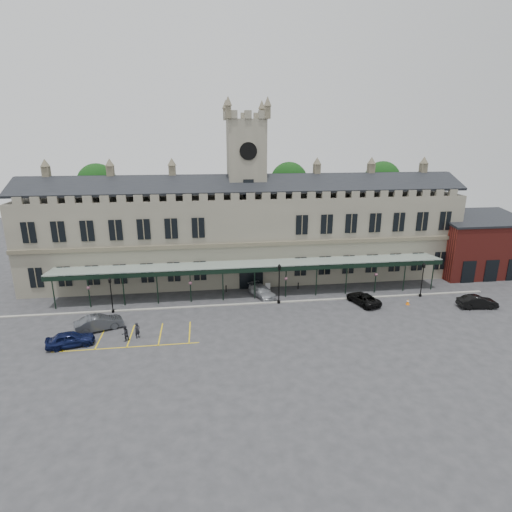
{
  "coord_description": "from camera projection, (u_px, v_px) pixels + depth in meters",
  "views": [
    {
      "loc": [
        -6.18,
        -39.57,
        19.5
      ],
      "look_at": [
        0.0,
        6.0,
        6.0
      ],
      "focal_mm": 28.0,
      "sensor_mm": 36.0,
      "label": 1
    }
  ],
  "objects": [
    {
      "name": "lamp_post_left",
      "position": [
        111.0,
        292.0,
        45.98
      ],
      "size": [
        0.41,
        0.41,
        4.36
      ],
      "color": "black",
      "rests_on": "ground"
    },
    {
      "name": "canopy",
      "position": [
        254.0,
        280.0,
        50.33
      ],
      "size": [
        50.0,
        4.1,
        4.3
      ],
      "color": "#8C9E93",
      "rests_on": "ground"
    },
    {
      "name": "bollard_left",
      "position": [
        226.0,
        289.0,
        52.84
      ],
      "size": [
        0.16,
        0.16,
        0.91
      ],
      "primitive_type": "cylinder",
      "color": "black",
      "rests_on": "ground"
    },
    {
      "name": "car_taxi",
      "position": [
        262.0,
        291.0,
        51.27
      ],
      "size": [
        3.57,
        5.14,
        1.38
      ],
      "primitive_type": "imported",
      "rotation": [
        0.0,
        0.0,
        0.38
      ],
      "color": "#AAACB2",
      "rests_on": "ground"
    },
    {
      "name": "sign_board",
      "position": [
        268.0,
        287.0,
        53.1
      ],
      "size": [
        0.67,
        0.15,
        1.14
      ],
      "rotation": [
        0.0,
        0.0,
        -0.15
      ],
      "color": "black",
      "rests_on": "ground"
    },
    {
      "name": "tree_behind_right",
      "position": [
        382.0,
        180.0,
        67.17
      ],
      "size": [
        6.0,
        6.0,
        16.0
      ],
      "color": "#332314",
      "rests_on": "ground"
    },
    {
      "name": "person_b",
      "position": [
        125.0,
        333.0,
        39.91
      ],
      "size": [
        1.0,
        0.99,
        1.63
      ],
      "primitive_type": "imported",
      "rotation": [
        0.0,
        0.0,
        3.92
      ],
      "color": "black",
      "rests_on": "ground"
    },
    {
      "name": "tree_behind_mid",
      "position": [
        289.0,
        182.0,
        65.1
      ],
      "size": [
        6.0,
        6.0,
        16.0
      ],
      "color": "#332314",
      "rests_on": "ground"
    },
    {
      "name": "car_van",
      "position": [
        363.0,
        299.0,
        49.0
      ],
      "size": [
        3.53,
        5.24,
        1.33
      ],
      "primitive_type": "imported",
      "rotation": [
        0.0,
        0.0,
        3.44
      ],
      "color": "black",
      "rests_on": "ground"
    },
    {
      "name": "car_right_b",
      "position": [
        477.0,
        302.0,
        47.82
      ],
      "size": [
        4.66,
        1.98,
        1.5
      ],
      "primitive_type": "imported",
      "rotation": [
        0.0,
        0.0,
        1.48
      ],
      "color": "black",
      "rests_on": "ground"
    },
    {
      "name": "car_left_a",
      "position": [
        70.0,
        339.0,
        38.9
      ],
      "size": [
        4.72,
        2.73,
        1.51
      ],
      "primitive_type": "imported",
      "rotation": [
        0.0,
        0.0,
        1.8
      ],
      "color": "#0C1337",
      "rests_on": "ground"
    },
    {
      "name": "brick_annex",
      "position": [
        475.0,
        246.0,
        59.45
      ],
      "size": [
        12.4,
        8.36,
        9.23
      ],
      "color": "maroon",
      "rests_on": "ground"
    },
    {
      "name": "ground",
      "position": [
        263.0,
        323.0,
        43.91
      ],
      "size": [
        140.0,
        140.0,
        0.0
      ],
      "primitive_type": "plane",
      "color": "#2D2E30"
    },
    {
      "name": "tree_behind_left",
      "position": [
        98.0,
        184.0,
        61.24
      ],
      "size": [
        6.0,
        6.0,
        16.0
      ],
      "color": "#332314",
      "rests_on": "ground"
    },
    {
      "name": "traffic_cone",
      "position": [
        408.0,
        302.0,
        48.82
      ],
      "size": [
        0.44,
        0.44,
        0.69
      ],
      "rotation": [
        0.0,
        0.0,
        -0.2
      ],
      "color": "orange",
      "rests_on": "ground"
    },
    {
      "name": "car_left_b",
      "position": [
        99.0,
        323.0,
        42.25
      ],
      "size": [
        5.16,
        3.37,
        1.61
      ],
      "primitive_type": "imported",
      "rotation": [
        0.0,
        0.0,
        1.94
      ],
      "color": "#36383D",
      "rests_on": "ground"
    },
    {
      "name": "kerb",
      "position": [
        257.0,
        303.0,
        49.12
      ],
      "size": [
        60.0,
        0.4,
        0.12
      ],
      "primitive_type": "cube",
      "color": "gray",
      "rests_on": "ground"
    },
    {
      "name": "person_a",
      "position": [
        137.0,
        330.0,
        40.5
      ],
      "size": [
        0.71,
        0.72,
        1.67
      ],
      "primitive_type": "imported",
      "rotation": [
        0.0,
        0.0,
        0.81
      ],
      "color": "black",
      "rests_on": "ground"
    },
    {
      "name": "bollard_right",
      "position": [
        298.0,
        286.0,
        53.93
      ],
      "size": [
        0.16,
        0.16,
        0.88
      ],
      "primitive_type": "cylinder",
      "color": "black",
      "rests_on": "ground"
    },
    {
      "name": "station_building",
      "position": [
        247.0,
        234.0,
        57.22
      ],
      "size": [
        60.0,
        10.36,
        17.3
      ],
      "color": "#6C685A",
      "rests_on": "ground"
    },
    {
      "name": "parking_markings",
      "position": [
        130.0,
        338.0,
        40.68
      ],
      "size": [
        16.0,
        6.0,
        0.01
      ],
      "primitive_type": null,
      "color": "gold",
      "rests_on": "ground"
    },
    {
      "name": "lamp_post_right",
      "position": [
        423.0,
        276.0,
        50.66
      ],
      "size": [
        0.44,
        0.44,
        4.61
      ],
      "color": "black",
      "rests_on": "ground"
    },
    {
      "name": "clock_tower",
      "position": [
        246.0,
        187.0,
        55.43
      ],
      "size": [
        5.6,
        5.6,
        24.8
      ],
      "color": "#6C685A",
      "rests_on": "ground"
    },
    {
      "name": "lamp_post_mid",
      "position": [
        279.0,
        280.0,
        48.5
      ],
      "size": [
        0.48,
        0.48,
        5.11
      ],
      "color": "black",
      "rests_on": "ground"
    }
  ]
}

